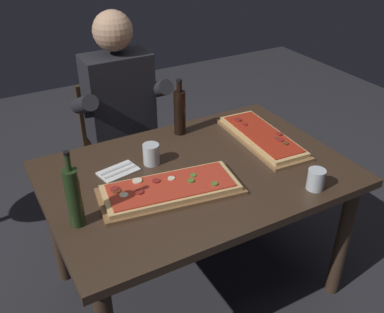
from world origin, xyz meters
name	(u,v)px	position (x,y,z in m)	size (l,w,h in m)	color
ground_plane	(196,282)	(0.00, 0.00, 0.00)	(6.40, 6.40, 0.00)	#2D2D33
dining_table	(197,187)	(0.00, 0.00, 0.64)	(1.40, 0.96, 0.74)	#3D2B1E
pizza_rectangular_front	(170,189)	(-0.19, -0.10, 0.76)	(0.65, 0.35, 0.05)	brown
pizza_rectangular_left	(262,137)	(0.44, 0.09, 0.76)	(0.27, 0.59, 0.05)	olive
wine_bottle_dark	(180,112)	(0.10, 0.37, 0.87)	(0.06, 0.06, 0.31)	black
oil_bottle_amber	(74,197)	(-0.60, -0.11, 0.87)	(0.06, 0.06, 0.33)	#233819
tumbler_near_camera	(151,154)	(-0.16, 0.16, 0.79)	(0.08, 0.08, 0.10)	silver
tumbler_far_side	(316,180)	(0.38, -0.38, 0.78)	(0.08, 0.08, 0.09)	silver
napkin_cutlery_set	(118,171)	(-0.33, 0.17, 0.74)	(0.20, 0.14, 0.01)	white
diner_chair	(119,144)	(-0.08, 0.86, 0.49)	(0.44, 0.44, 0.87)	#3D2B1E
seated_diner	(123,114)	(-0.08, 0.74, 0.74)	(0.53, 0.41, 1.33)	#23232D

